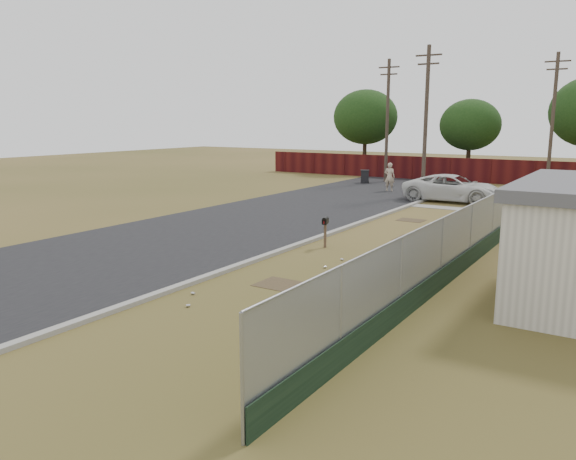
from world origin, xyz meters
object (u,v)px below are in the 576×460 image
Objects in this scene: fire_hydrant at (303,357)px; pickup_truck at (453,188)px; trash_bin at (365,176)px; mailbox at (325,223)px; pedestrian at (390,177)px.

pickup_truck is at bearing 100.17° from fire_hydrant.
mailbox is at bearing -68.97° from trash_bin.
pickup_truck reaches higher than trash_bin.
fire_hydrant is at bearing -67.16° from trash_bin.
trash_bin is (-8.33, 6.08, -0.27)m from pickup_truck.
mailbox is 14.38m from pickup_truck.
pickup_truck is at bearing 88.15° from mailbox.
fire_hydrant is 28.00m from pedestrian.
pedestrian is (-4.48, 16.94, 0.03)m from mailbox.
pedestrian is (-9.23, 26.43, 0.56)m from fire_hydrant.
fire_hydrant is 32.49m from trash_bin.
trash_bin is at bearing 51.39° from pickup_truck.
pedestrian reaches higher than mailbox.
pickup_truck is 2.96× the size of pedestrian.
trash_bin reaches higher than fire_hydrant.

